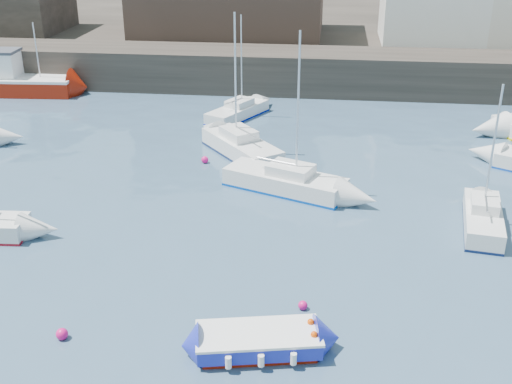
# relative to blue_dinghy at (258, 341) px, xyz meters

# --- Properties ---
(quay_wall) EXTENTS (90.00, 5.00, 3.00)m
(quay_wall) POSITION_rel_blue_dinghy_xyz_m (-1.16, 32.16, 1.08)
(quay_wall) COLOR #28231E
(quay_wall) RESTS_ON ground
(land_strip) EXTENTS (90.00, 32.00, 2.80)m
(land_strip) POSITION_rel_blue_dinghy_xyz_m (-1.16, 50.16, 0.98)
(land_strip) COLOR #28231E
(land_strip) RESTS_ON ground
(blue_dinghy) EXTENTS (4.25, 2.48, 0.76)m
(blue_dinghy) POSITION_rel_blue_dinghy_xyz_m (0.00, 0.00, 0.00)
(blue_dinghy) COLOR maroon
(blue_dinghy) RESTS_ON ground
(fishing_boat) EXTENTS (8.22, 3.51, 5.33)m
(fishing_boat) POSITION_rel_blue_dinghy_xyz_m (-21.67, 28.64, 0.61)
(fishing_boat) COLOR maroon
(fishing_boat) RESTS_ON ground
(sailboat_b) EXTENTS (6.52, 4.21, 8.02)m
(sailboat_b) POSITION_rel_blue_dinghy_xyz_m (-0.11, 12.84, 0.10)
(sailboat_b) COLOR silver
(sailboat_b) RESTS_ON ground
(sailboat_c) EXTENTS (2.27, 5.06, 6.43)m
(sailboat_c) POSITION_rel_blue_dinghy_xyz_m (8.89, 9.78, 0.07)
(sailboat_c) COLOR silver
(sailboat_c) RESTS_ON ground
(sailboat_f) EXTENTS (5.34, 6.01, 7.96)m
(sailboat_f) POSITION_rel_blue_dinghy_xyz_m (-3.00, 17.45, 0.14)
(sailboat_f) COLOR silver
(sailboat_f) RESTS_ON ground
(sailboat_h) EXTENTS (3.92, 5.42, 6.75)m
(sailboat_h) POSITION_rel_blue_dinghy_xyz_m (-4.24, 24.54, 0.02)
(sailboat_h) COLOR silver
(sailboat_h) RESTS_ON ground
(buoy_near) EXTENTS (0.40, 0.40, 0.40)m
(buoy_near) POSITION_rel_blue_dinghy_xyz_m (-6.54, -0.09, -0.42)
(buoy_near) COLOR #D70F69
(buoy_near) RESTS_ON ground
(buoy_mid) EXTENTS (0.34, 0.34, 0.34)m
(buoy_mid) POSITION_rel_blue_dinghy_xyz_m (1.30, 2.56, -0.42)
(buoy_mid) COLOR #D70F69
(buoy_mid) RESTS_ON ground
(buoy_far) EXTENTS (0.40, 0.40, 0.40)m
(buoy_far) POSITION_rel_blue_dinghy_xyz_m (-4.86, 16.11, -0.42)
(buoy_far) COLOR #D70F69
(buoy_far) RESTS_ON ground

